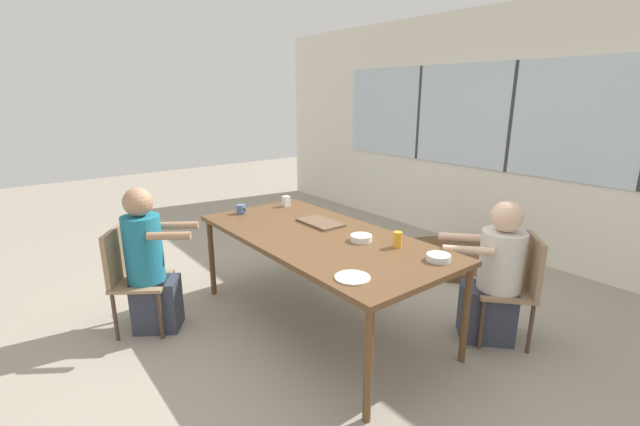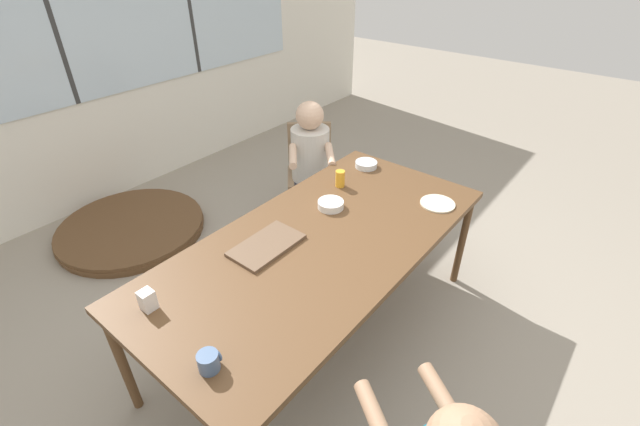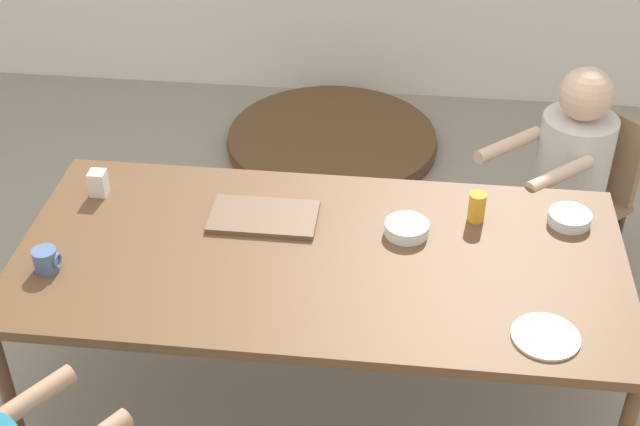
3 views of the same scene
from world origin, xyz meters
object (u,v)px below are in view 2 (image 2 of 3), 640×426
Objects in this scene: juice_glass at (340,179)px; folded_table_stack at (132,228)px; coffee_mug at (209,361)px; bowl_white_shallow at (331,204)px; chair_for_man_blue_shirt at (310,163)px; milk_carton_small at (147,300)px; bowl_cereal at (366,164)px; person_man_blue_shirt at (311,172)px.

juice_glass reaches higher than folded_table_stack.
coffee_mug reaches higher than bowl_white_shallow.
chair_for_man_blue_shirt is at bearing 30.51° from coffee_mug.
juice_glass reaches higher than milk_carton_small.
coffee_mug is 0.07× the size of folded_table_stack.
milk_carton_small is 0.64× the size of bowl_cereal.
chair_for_man_blue_shirt is 0.76× the size of person_man_blue_shirt.
coffee_mug is (-1.93, -1.10, 0.31)m from person_man_blue_shirt.
bowl_cereal is at bearing -58.07° from folded_table_stack.
bowl_white_shallow is 0.62m from bowl_cereal.
bowl_cereal is (0.60, 0.14, -0.00)m from bowl_white_shallow.
folded_table_stack is (-1.27, 0.99, -0.45)m from chair_for_man_blue_shirt.
chair_for_man_blue_shirt reaches higher than folded_table_stack.
juice_glass is (-0.55, -0.74, 0.33)m from chair_for_man_blue_shirt.
person_man_blue_shirt is at bearing 29.63° from coffee_mug.
juice_glass reaches higher than bowl_white_shallow.
person_man_blue_shirt is 12.03× the size of coffee_mug.
coffee_mug is 0.56× the size of bowl_white_shallow.
bowl_cereal is (-0.21, -0.72, 0.30)m from chair_for_man_blue_shirt.
milk_carton_small is at bearing 65.79° from person_man_blue_shirt.
juice_glass is at bearing -177.01° from bowl_cereal.
coffee_mug is 1.57m from juice_glass.
coffee_mug is at bearing 77.30° from person_man_blue_shirt.
person_man_blue_shirt is at bearing 47.28° from bowl_white_shallow.
juice_glass is at bearing -67.44° from folded_table_stack.
bowl_white_shallow reaches higher than folded_table_stack.
coffee_mug is 0.90× the size of milk_carton_small.
person_man_blue_shirt is 0.68m from bowl_cereal.
milk_carton_small is at bearing -179.60° from bowl_cereal.
milk_carton_small reaches higher than bowl_cereal.
coffee_mug is at bearing -162.54° from juice_glass.
juice_glass is 1.46m from milk_carton_small.
bowl_cereal is 2.15m from folded_table_stack.
coffee_mug is 1.29m from bowl_white_shallow.
bowl_cereal is at bearing 12.74° from bowl_white_shallow.
juice_glass is (1.50, 0.47, 0.02)m from coffee_mug.
bowl_white_shallow is 0.13× the size of folded_table_stack.
coffee_mug is 1.91m from bowl_cereal.
person_man_blue_shirt reaches higher than chair_for_man_blue_shirt.
folded_table_stack is at bearing 104.02° from bowl_white_shallow.
person_man_blue_shirt is at bearing 55.47° from juice_glass.
folded_table_stack is at bearing 112.56° from juice_glass.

